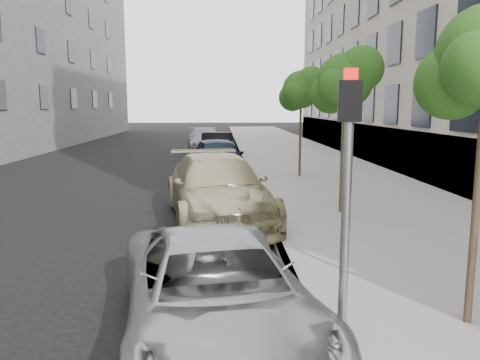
{
  "coord_description": "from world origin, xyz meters",
  "views": [
    {
      "loc": [
        -0.04,
        -4.14,
        2.95
      ],
      "look_at": [
        0.36,
        4.95,
        1.5
      ],
      "focal_mm": 35.0,
      "sensor_mm": 36.0,
      "label": 1
    }
  ],
  "objects": [
    {
      "name": "sedan_blue",
      "position": [
        -0.1,
        15.22,
        0.82
      ],
      "size": [
        2.59,
        5.04,
        1.64
      ],
      "primitive_type": "imported",
      "rotation": [
        0.0,
        0.0,
        0.14
      ],
      "color": "black",
      "rests_on": "ground"
    },
    {
      "name": "curb",
      "position": [
        1.18,
        24.0,
        0.07
      ],
      "size": [
        0.15,
        72.0,
        0.14
      ],
      "primitive_type": "cube",
      "color": "#9E9B93",
      "rests_on": "ground"
    },
    {
      "name": "sidewalk",
      "position": [
        4.3,
        24.0,
        0.07
      ],
      "size": [
        6.4,
        72.0,
        0.14
      ],
      "primitive_type": "cube",
      "color": "gray",
      "rests_on": "ground"
    },
    {
      "name": "suv",
      "position": [
        -0.1,
        7.71,
        0.84
      ],
      "size": [
        3.26,
        6.09,
        1.68
      ],
      "primitive_type": "imported",
      "rotation": [
        0.0,
        0.0,
        0.16
      ],
      "color": "tan",
      "rests_on": "ground"
    },
    {
      "name": "sedan_rear",
      "position": [
        -0.96,
        26.25,
        0.77
      ],
      "size": [
        2.69,
        5.49,
        1.54
      ],
      "primitive_type": "imported",
      "rotation": [
        0.0,
        0.0,
        0.1
      ],
      "color": "gray",
      "rests_on": "ground"
    },
    {
      "name": "signal_pole",
      "position": [
        1.3,
        0.66,
        2.13
      ],
      "size": [
        0.27,
        0.23,
        3.18
      ],
      "rotation": [
        0.0,
        0.0,
        -0.21
      ],
      "color": "#939699",
      "rests_on": "sidewalk"
    },
    {
      "name": "tree_mid",
      "position": [
        3.23,
        8.0,
        3.58
      ],
      "size": [
        1.76,
        1.56,
        4.31
      ],
      "color": "#38281C",
      "rests_on": "sidewalk"
    },
    {
      "name": "minivan",
      "position": [
        -0.1,
        1.35,
        0.66
      ],
      "size": [
        3.0,
        5.09,
        1.33
      ],
      "primitive_type": "imported",
      "rotation": [
        0.0,
        0.0,
        0.17
      ],
      "color": "#A5A7A9",
      "rests_on": "ground"
    },
    {
      "name": "sedan_black",
      "position": [
        -0.15,
        20.57,
        0.77
      ],
      "size": [
        1.66,
        4.7,
        1.55
      ],
      "primitive_type": "imported",
      "rotation": [
        0.0,
        0.0,
        -0.0
      ],
      "color": "black",
      "rests_on": "ground"
    },
    {
      "name": "tree_far",
      "position": [
        3.23,
        14.5,
        3.59
      ],
      "size": [
        1.8,
        1.6,
        4.33
      ],
      "color": "#38281C",
      "rests_on": "sidewalk"
    }
  ]
}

